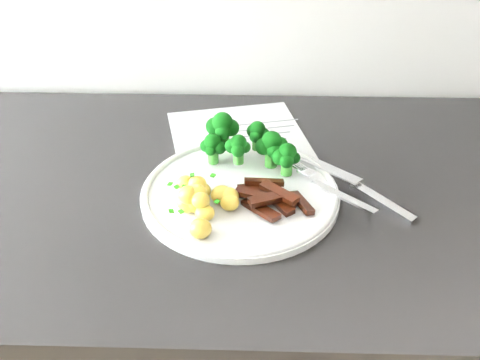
# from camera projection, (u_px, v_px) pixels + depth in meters

# --- Properties ---
(recipe_paper) EXTENTS (0.29, 0.36, 0.00)m
(recipe_paper) POSITION_uv_depth(u_px,v_px,m) (244.00, 151.00, 0.90)
(recipe_paper) COLOR silver
(recipe_paper) RESTS_ON counter
(plate) EXTENTS (0.29, 0.29, 0.02)m
(plate) POSITION_uv_depth(u_px,v_px,m) (240.00, 192.00, 0.79)
(plate) COLOR white
(plate) RESTS_ON counter
(broccoli) EXTENTS (0.15, 0.10, 0.07)m
(broccoli) POSITION_uv_depth(u_px,v_px,m) (247.00, 141.00, 0.83)
(broccoli) COLOR #29691E
(broccoli) RESTS_ON plate
(potatoes) EXTENTS (0.10, 0.13, 0.04)m
(potatoes) POSITION_uv_depth(u_px,v_px,m) (202.00, 200.00, 0.75)
(potatoes) COLOR #E3BE50
(potatoes) RESTS_ON plate
(beef_strips) EXTENTS (0.11, 0.09, 0.02)m
(beef_strips) POSITION_uv_depth(u_px,v_px,m) (270.00, 197.00, 0.76)
(beef_strips) COLOR black
(beef_strips) RESTS_ON plate
(fork) EXTENTS (0.12, 0.14, 0.02)m
(fork) POSITION_uv_depth(u_px,v_px,m) (330.00, 188.00, 0.78)
(fork) COLOR silver
(fork) RESTS_ON plate
(knife) EXTENTS (0.17, 0.17, 0.02)m
(knife) POSITION_uv_depth(u_px,v_px,m) (365.00, 192.00, 0.79)
(knife) COLOR silver
(knife) RESTS_ON plate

